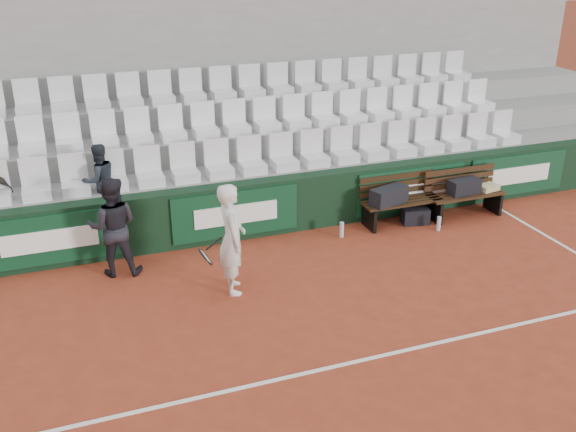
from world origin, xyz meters
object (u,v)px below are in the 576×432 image
Objects in this scene: sports_bag_ground at (415,216)px; spectator_c at (97,154)px; water_bottle_far at (439,224)px; bench_left at (401,212)px; tennis_player at (232,239)px; ball_kid at (113,227)px; sports_bag_left at (389,196)px; bench_right at (464,205)px; water_bottle_near at (342,230)px; sports_bag_right at (464,186)px.

sports_bag_ground is 0.39× the size of spectator_c.
water_bottle_far is 0.21× the size of spectator_c.
bench_left is 3.83m from tennis_player.
ball_kid is at bearing -178.13° from bench_left.
tennis_player reaches higher than sports_bag_left.
water_bottle_near is (-2.55, -0.06, -0.09)m from bench_right.
spectator_c is (-1.61, 2.25, 0.78)m from tennis_player.
sports_bag_right is at bearing 138.97° from bench_right.
ball_kid is at bearing -179.16° from sports_bag_ground.
spectator_c is at bearing 170.91° from sports_bag_right.
sports_bag_right reaches higher than water_bottle_far.
water_bottle_far is at bearing -150.58° from sports_bag_right.
bench_right is 6.68m from spectator_c.
bench_left and bench_right have the same top height.
sports_bag_right is (1.26, -0.08, 0.36)m from bench_left.
bench_left is 2.13× the size of sports_bag_left.
spectator_c is (-6.42, 1.03, 1.03)m from sports_bag_right.
sports_bag_right is at bearing -166.94° from ball_kid.
water_bottle_near is 1.06× the size of water_bottle_far.
sports_bag_ground is at bearing 119.52° from water_bottle_far.
water_bottle_near is 3.90m from ball_kid.
sports_bag_left is 0.42× the size of tennis_player.
spectator_c is (-6.45, 1.05, 1.39)m from bench_right.
bench_left is at bearing 160.57° from sports_bag_ground.
bench_left is 0.48m from sports_bag_left.
water_bottle_near is at bearing 168.95° from water_bottle_far.
tennis_player is at bearing -158.76° from sports_bag_left.
ball_kid reaches higher than sports_bag_left.
sports_bag_right reaches higher than sports_bag_ground.
sports_bag_left is 1.47× the size of sports_bag_ground.
sports_bag_left is at bearing 21.24° from tennis_player.
spectator_c reaches higher than tennis_player.
sports_bag_left is 1.55m from sports_bag_right.
water_bottle_far is (0.79, -0.47, -0.47)m from sports_bag_left.
sports_bag_ground is 0.30× the size of ball_kid.
sports_bag_right reaches higher than water_bottle_near.
water_bottle_near reaches higher than water_bottle_far.
sports_bag_right is 6.58m from spectator_c.
sports_bag_ground is 0.48m from water_bottle_far.
water_bottle_far is (1.75, -0.34, -0.01)m from water_bottle_near.
tennis_player reaches higher than water_bottle_far.
bench_right is at bearing 1.44° from water_bottle_near.
bench_left is 0.95× the size of ball_kid.
bench_left reaches higher than water_bottle_far.
sports_bag_right is (-0.03, 0.03, 0.36)m from bench_right.
sports_bag_right is 2.28× the size of water_bottle_far.
bench_right is 0.89× the size of tennis_player.
sports_bag_left is 0.71m from sports_bag_ground.
ball_kid reaches higher than sports_bag_right.
spectator_c is (-0.06, 1.12, 0.83)m from ball_kid.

